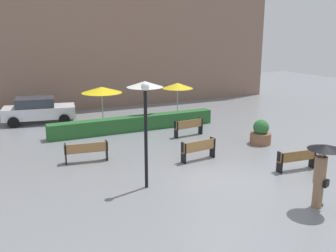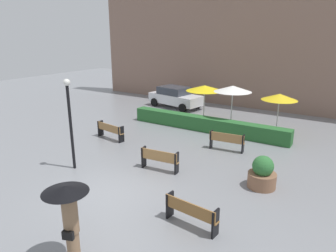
{
  "view_description": "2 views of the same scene",
  "coord_description": "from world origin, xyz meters",
  "px_view_note": "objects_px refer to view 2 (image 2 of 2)",
  "views": [
    {
      "loc": [
        -7.57,
        -11.04,
        5.48
      ],
      "look_at": [
        -0.97,
        2.87,
        1.58
      ],
      "focal_mm": 40.28,
      "sensor_mm": 36.0,
      "label": 1
    },
    {
      "loc": [
        6.95,
        -7.31,
        5.5
      ],
      "look_at": [
        -0.06,
        3.73,
        1.55
      ],
      "focal_mm": 32.97,
      "sensor_mm": 36.0,
      "label": 2
    }
  ],
  "objects_px": {
    "patio_umbrella_yellow": "(205,88)",
    "planter_pot": "(262,174)",
    "patio_umbrella_yellow_far": "(280,97)",
    "parked_car": "(175,97)",
    "bench_near_right": "(191,212)",
    "pedestrian_with_umbrella": "(69,211)",
    "bench_far_left": "(110,130)",
    "bench_back_row": "(227,140)",
    "bench_mid_center": "(159,158)",
    "patio_umbrella_white": "(233,89)",
    "lamp_post": "(70,115)"
  },
  "relations": [
    {
      "from": "pedestrian_with_umbrella",
      "to": "bench_back_row",
      "type": "bearing_deg",
      "value": 88.03
    },
    {
      "from": "planter_pot",
      "to": "lamp_post",
      "type": "xyz_separation_m",
      "value": [
        -7.18,
        -2.57,
        1.81
      ]
    },
    {
      "from": "patio_umbrella_yellow",
      "to": "planter_pot",
      "type": "bearing_deg",
      "value": -50.81
    },
    {
      "from": "patio_umbrella_white",
      "to": "parked_car",
      "type": "bearing_deg",
      "value": 151.44
    },
    {
      "from": "patio_umbrella_yellow_far",
      "to": "parked_car",
      "type": "xyz_separation_m",
      "value": [
        -8.24,
        2.49,
        -1.29
      ]
    },
    {
      "from": "planter_pot",
      "to": "bench_far_left",
      "type": "bearing_deg",
      "value": 172.99
    },
    {
      "from": "patio_umbrella_yellow",
      "to": "patio_umbrella_white",
      "type": "relative_size",
      "value": 0.92
    },
    {
      "from": "patio_umbrella_yellow",
      "to": "patio_umbrella_white",
      "type": "bearing_deg",
      "value": -25.25
    },
    {
      "from": "planter_pot",
      "to": "patio_umbrella_yellow",
      "type": "xyz_separation_m",
      "value": [
        -5.97,
        7.32,
        1.57
      ]
    },
    {
      "from": "bench_back_row",
      "to": "patio_umbrella_yellow",
      "type": "height_order",
      "value": "patio_umbrella_yellow"
    },
    {
      "from": "bench_mid_center",
      "to": "lamp_post",
      "type": "bearing_deg",
      "value": -151.11
    },
    {
      "from": "bench_near_right",
      "to": "bench_far_left",
      "type": "relative_size",
      "value": 0.93
    },
    {
      "from": "pedestrian_with_umbrella",
      "to": "patio_umbrella_white",
      "type": "height_order",
      "value": "patio_umbrella_white"
    },
    {
      "from": "bench_near_right",
      "to": "bench_mid_center",
      "type": "relative_size",
      "value": 1.03
    },
    {
      "from": "bench_back_row",
      "to": "parked_car",
      "type": "xyz_separation_m",
      "value": [
        -6.87,
        6.55,
        0.28
      ]
    },
    {
      "from": "bench_near_right",
      "to": "pedestrian_with_umbrella",
      "type": "bearing_deg",
      "value": -122.4
    },
    {
      "from": "bench_far_left",
      "to": "planter_pot",
      "type": "xyz_separation_m",
      "value": [
        8.48,
        -1.04,
        0.01
      ]
    },
    {
      "from": "bench_far_left",
      "to": "bench_back_row",
      "type": "bearing_deg",
      "value": 16.53
    },
    {
      "from": "bench_back_row",
      "to": "patio_umbrella_yellow",
      "type": "distance_m",
      "value": 5.88
    },
    {
      "from": "bench_near_right",
      "to": "pedestrian_with_umbrella",
      "type": "height_order",
      "value": "pedestrian_with_umbrella"
    },
    {
      "from": "bench_back_row",
      "to": "planter_pot",
      "type": "bearing_deg",
      "value": -47.95
    },
    {
      "from": "bench_mid_center",
      "to": "parked_car",
      "type": "xyz_separation_m",
      "value": [
        -5.39,
        10.18,
        0.28
      ]
    },
    {
      "from": "lamp_post",
      "to": "patio_umbrella_yellow",
      "type": "height_order",
      "value": "lamp_post"
    },
    {
      "from": "bench_far_left",
      "to": "patio_umbrella_white",
      "type": "relative_size",
      "value": 0.72
    },
    {
      "from": "patio_umbrella_yellow_far",
      "to": "pedestrian_with_umbrella",
      "type": "bearing_deg",
      "value": -97.22
    },
    {
      "from": "parked_car",
      "to": "bench_far_left",
      "type": "bearing_deg",
      "value": -83.64
    },
    {
      "from": "lamp_post",
      "to": "patio_umbrella_yellow_far",
      "type": "bearing_deg",
      "value": 57.49
    },
    {
      "from": "bench_far_left",
      "to": "parked_car",
      "type": "relative_size",
      "value": 0.42
    },
    {
      "from": "bench_near_right",
      "to": "patio_umbrella_white",
      "type": "distance_m",
      "value": 10.34
    },
    {
      "from": "bench_near_right",
      "to": "bench_far_left",
      "type": "bearing_deg",
      "value": 148.1
    },
    {
      "from": "bench_mid_center",
      "to": "pedestrian_with_umbrella",
      "type": "xyz_separation_m",
      "value": [
        1.17,
        -5.6,
        0.9
      ]
    },
    {
      "from": "pedestrian_with_umbrella",
      "to": "patio_umbrella_yellow",
      "type": "bearing_deg",
      "value": 102.79
    },
    {
      "from": "parked_car",
      "to": "planter_pot",
      "type": "bearing_deg",
      "value": -44.86
    },
    {
      "from": "patio_umbrella_white",
      "to": "bench_mid_center",
      "type": "bearing_deg",
      "value": -92.89
    },
    {
      "from": "bench_far_left",
      "to": "planter_pot",
      "type": "height_order",
      "value": "planter_pot"
    },
    {
      "from": "bench_mid_center",
      "to": "planter_pot",
      "type": "xyz_separation_m",
      "value": [
        4.02,
        0.82,
        -0.01
      ]
    },
    {
      "from": "bench_mid_center",
      "to": "patio_umbrella_yellow_far",
      "type": "distance_m",
      "value": 8.36
    },
    {
      "from": "bench_back_row",
      "to": "lamp_post",
      "type": "relative_size",
      "value": 0.45
    },
    {
      "from": "patio_umbrella_yellow_far",
      "to": "bench_near_right",
      "type": "bearing_deg",
      "value": -89.36
    },
    {
      "from": "bench_back_row",
      "to": "lamp_post",
      "type": "bearing_deg",
      "value": -130.85
    },
    {
      "from": "bench_back_row",
      "to": "lamp_post",
      "type": "xyz_separation_m",
      "value": [
        -4.65,
        -5.38,
        1.8
      ]
    },
    {
      "from": "planter_pot",
      "to": "patio_umbrella_white",
      "type": "distance_m",
      "value": 7.47
    },
    {
      "from": "pedestrian_with_umbrella",
      "to": "patio_umbrella_yellow",
      "type": "distance_m",
      "value": 14.11
    },
    {
      "from": "bench_near_right",
      "to": "bench_mid_center",
      "type": "bearing_deg",
      "value": 137.07
    },
    {
      "from": "bench_mid_center",
      "to": "patio_umbrella_yellow_far",
      "type": "xyz_separation_m",
      "value": [
        2.85,
        7.69,
        1.58
      ]
    },
    {
      "from": "pedestrian_with_umbrella",
      "to": "patio_umbrella_white",
      "type": "xyz_separation_m",
      "value": [
        -0.81,
        12.65,
        1.0
      ]
    },
    {
      "from": "pedestrian_with_umbrella",
      "to": "patio_umbrella_yellow",
      "type": "height_order",
      "value": "patio_umbrella_yellow"
    },
    {
      "from": "parked_car",
      "to": "bench_back_row",
      "type": "bearing_deg",
      "value": -43.63
    },
    {
      "from": "bench_near_right",
      "to": "pedestrian_with_umbrella",
      "type": "xyz_separation_m",
      "value": [
        -1.8,
        -2.84,
        0.94
      ]
    },
    {
      "from": "bench_far_left",
      "to": "patio_umbrella_yellow",
      "type": "relative_size",
      "value": 0.78
    }
  ]
}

